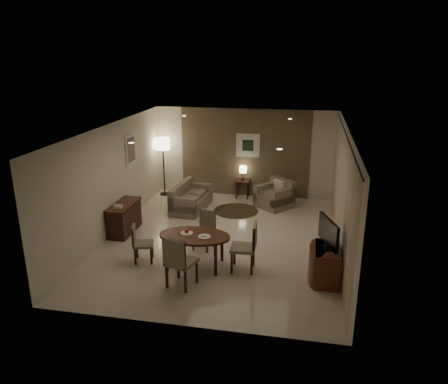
% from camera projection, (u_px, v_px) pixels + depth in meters
% --- Properties ---
extents(room_shell, '(5.50, 7.00, 2.70)m').
position_uv_depth(room_shell, '(226.00, 182.00, 10.48)').
color(room_shell, beige).
rests_on(room_shell, ground).
extents(taupe_accent, '(3.96, 0.03, 2.70)m').
position_uv_depth(taupe_accent, '(245.00, 153.00, 13.35)').
color(taupe_accent, brown).
rests_on(taupe_accent, wall_back).
extents(curtain_wall, '(0.08, 6.70, 2.58)m').
position_uv_depth(curtain_wall, '(341.00, 195.00, 9.62)').
color(curtain_wall, '#C6B39A').
rests_on(curtain_wall, wall_right).
extents(curtain_rod, '(0.03, 6.80, 0.03)m').
position_uv_depth(curtain_rod, '(347.00, 136.00, 9.21)').
color(curtain_rod, black).
rests_on(curtain_rod, wall_right).
extents(art_back_frame, '(0.72, 0.03, 0.72)m').
position_uv_depth(art_back_frame, '(248.00, 145.00, 13.23)').
color(art_back_frame, silver).
rests_on(art_back_frame, wall_back).
extents(art_back_canvas, '(0.34, 0.01, 0.34)m').
position_uv_depth(art_back_canvas, '(248.00, 145.00, 13.22)').
color(art_back_canvas, '#1A2F1C').
rests_on(art_back_canvas, wall_back).
extents(art_left_frame, '(0.03, 0.60, 0.80)m').
position_uv_depth(art_left_frame, '(131.00, 149.00, 11.57)').
color(art_left_frame, silver).
rests_on(art_left_frame, wall_left).
extents(art_left_canvas, '(0.01, 0.46, 0.64)m').
position_uv_depth(art_left_canvas, '(131.00, 149.00, 11.56)').
color(art_left_canvas, gray).
rests_on(art_left_canvas, wall_left).
extents(downlight_nl, '(0.10, 0.10, 0.01)m').
position_uv_depth(downlight_nl, '(131.00, 143.00, 8.27)').
color(downlight_nl, white).
rests_on(downlight_nl, ceiling).
extents(downlight_nr, '(0.10, 0.10, 0.01)m').
position_uv_depth(downlight_nr, '(280.00, 149.00, 7.75)').
color(downlight_nr, white).
rests_on(downlight_nr, ceiling).
extents(downlight_fl, '(0.10, 0.10, 0.01)m').
position_uv_depth(downlight_fl, '(184.00, 116.00, 11.62)').
color(downlight_fl, white).
rests_on(downlight_fl, ceiling).
extents(downlight_fr, '(0.10, 0.10, 0.01)m').
position_uv_depth(downlight_fr, '(290.00, 119.00, 11.11)').
color(downlight_fr, white).
rests_on(downlight_fr, ceiling).
extents(console_desk, '(0.48, 1.20, 0.75)m').
position_uv_depth(console_desk, '(124.00, 218.00, 10.86)').
color(console_desk, '#442616').
rests_on(console_desk, floor).
extents(telephone, '(0.20, 0.14, 0.09)m').
position_uv_depth(telephone, '(118.00, 206.00, 10.45)').
color(telephone, white).
rests_on(telephone, console_desk).
extents(tv_cabinet, '(0.48, 0.90, 0.70)m').
position_uv_depth(tv_cabinet, '(327.00, 264.00, 8.58)').
color(tv_cabinet, '#592C1A').
rests_on(tv_cabinet, floor).
extents(flat_tv, '(0.36, 0.85, 0.60)m').
position_uv_depth(flat_tv, '(328.00, 233.00, 8.37)').
color(flat_tv, black).
rests_on(flat_tv, tv_cabinet).
extents(dining_table, '(1.50, 0.94, 0.70)m').
position_uv_depth(dining_table, '(195.00, 250.00, 9.16)').
color(dining_table, '#442616').
rests_on(dining_table, floor).
extents(chair_near, '(0.62, 0.62, 1.04)m').
position_uv_depth(chair_near, '(181.00, 261.00, 8.33)').
color(chair_near, '#78715C').
rests_on(chair_near, floor).
extents(chair_far, '(0.52, 0.52, 0.88)m').
position_uv_depth(chair_far, '(204.00, 231.00, 9.94)').
color(chair_far, '#78715C').
rests_on(chair_far, floor).
extents(chair_left, '(0.50, 0.50, 0.84)m').
position_uv_depth(chair_left, '(143.00, 243.00, 9.34)').
color(chair_left, '#78715C').
rests_on(chair_left, floor).
extents(chair_right, '(0.51, 0.51, 1.02)m').
position_uv_depth(chair_right, '(243.00, 247.00, 8.95)').
color(chair_right, '#78715C').
rests_on(chair_right, floor).
extents(plate_a, '(0.26, 0.26, 0.02)m').
position_uv_depth(plate_a, '(187.00, 233.00, 9.13)').
color(plate_a, white).
rests_on(plate_a, dining_table).
extents(plate_b, '(0.26, 0.26, 0.02)m').
position_uv_depth(plate_b, '(204.00, 237.00, 8.97)').
color(plate_b, white).
rests_on(plate_b, dining_table).
extents(fruit_apple, '(0.09, 0.09, 0.09)m').
position_uv_depth(fruit_apple, '(187.00, 231.00, 9.12)').
color(fruit_apple, red).
rests_on(fruit_apple, plate_a).
extents(napkin, '(0.12, 0.08, 0.03)m').
position_uv_depth(napkin, '(204.00, 236.00, 8.96)').
color(napkin, white).
rests_on(napkin, plate_b).
extents(round_rug, '(1.26, 1.26, 0.01)m').
position_uv_depth(round_rug, '(236.00, 211.00, 12.41)').
color(round_rug, '#3B3421').
rests_on(round_rug, floor).
extents(sofa, '(1.63, 0.92, 0.74)m').
position_uv_depth(sofa, '(191.00, 197.00, 12.42)').
color(sofa, '#78715C').
rests_on(sofa, floor).
extents(armchair, '(1.24, 1.23, 0.80)m').
position_uv_depth(armchair, '(274.00, 194.00, 12.59)').
color(armchair, '#78715C').
rests_on(armchair, floor).
extents(side_table, '(0.43, 0.43, 0.55)m').
position_uv_depth(side_table, '(243.00, 189.00, 13.46)').
color(side_table, black).
rests_on(side_table, floor).
extents(table_lamp, '(0.22, 0.22, 0.50)m').
position_uv_depth(table_lamp, '(243.00, 172.00, 13.31)').
color(table_lamp, '#FFEAC1').
rests_on(table_lamp, side_table).
extents(floor_lamp, '(0.46, 0.46, 1.80)m').
position_uv_depth(floor_lamp, '(164.00, 167.00, 13.55)').
color(floor_lamp, '#FFE5B7').
rests_on(floor_lamp, floor).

